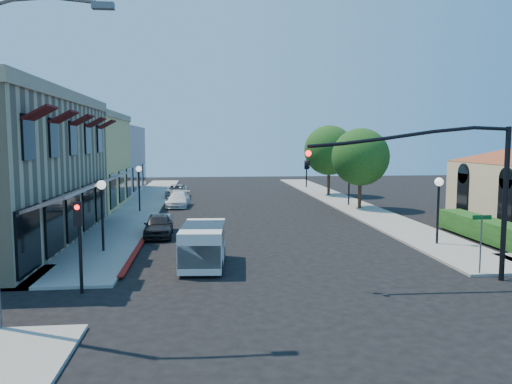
{
  "coord_description": "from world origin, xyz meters",
  "views": [
    {
      "loc": [
        -3.59,
        -16.52,
        5.44
      ],
      "look_at": [
        -0.68,
        11.16,
        2.6
      ],
      "focal_mm": 35.0,
      "sensor_mm": 36.0,
      "label": 1
    }
  ],
  "objects": [
    {
      "name": "ground",
      "position": [
        0.0,
        0.0,
        0.0
      ],
      "size": [
        120.0,
        120.0,
        0.0
      ],
      "primitive_type": "plane",
      "color": "black",
      "rests_on": "ground"
    },
    {
      "name": "lamppost_left_far",
      "position": [
        -8.5,
        22.0,
        2.74
      ],
      "size": [
        0.44,
        0.44,
        3.57
      ],
      "color": "black",
      "rests_on": "ground"
    },
    {
      "name": "parked_car_a",
      "position": [
        -6.19,
        12.0,
        0.66
      ],
      "size": [
        1.67,
        3.91,
        1.32
      ],
      "primitive_type": "imported",
      "rotation": [
        0.0,
        0.0,
        0.03
      ],
      "color": "black",
      "rests_on": "ground"
    },
    {
      "name": "yellow_stucco_building",
      "position": [
        -15.5,
        26.0,
        3.8
      ],
      "size": [
        10.0,
        12.0,
        7.6
      ],
      "primitive_type": "cube",
      "color": "#E7CC68",
      "rests_on": "ground"
    },
    {
      "name": "street_tree_b",
      "position": [
        8.8,
        32.0,
        4.54
      ],
      "size": [
        4.94,
        4.94,
        7.02
      ],
      "color": "#301D13",
      "rests_on": "ground"
    },
    {
      "name": "lamppost_left_near",
      "position": [
        -8.5,
        8.0,
        2.74
      ],
      "size": [
        0.44,
        0.44,
        3.57
      ],
      "color": "black",
      "rests_on": "ground"
    },
    {
      "name": "secondary_signal",
      "position": [
        -8.0,
        1.41,
        2.32
      ],
      "size": [
        0.28,
        0.42,
        3.32
      ],
      "color": "black",
      "rests_on": "ground"
    },
    {
      "name": "parked_car_d",
      "position": [
        -6.2,
        32.0,
        0.63
      ],
      "size": [
        2.13,
        4.53,
        1.25
      ],
      "primitive_type": "imported",
      "rotation": [
        0.0,
        0.0,
        0.01
      ],
      "color": "#A2A4A7",
      "rests_on": "ground"
    },
    {
      "name": "street_name_sign",
      "position": [
        7.5,
        2.2,
        1.7
      ],
      "size": [
        0.8,
        0.06,
        2.5
      ],
      "color": "#595B5E",
      "rests_on": "ground"
    },
    {
      "name": "hedge",
      "position": [
        11.7,
        9.0,
        0.0
      ],
      "size": [
        1.4,
        8.0,
        1.1
      ],
      "primitive_type": "cube",
      "color": "#183D11",
      "rests_on": "ground"
    },
    {
      "name": "cobra_streetlight",
      "position": [
        -9.15,
        -2.0,
        5.27
      ],
      "size": [
        3.6,
        0.25,
        9.31
      ],
      "color": "#595B5E",
      "rests_on": "ground"
    },
    {
      "name": "parked_car_b",
      "position": [
        -6.2,
        13.0,
        0.55
      ],
      "size": [
        1.45,
        3.44,
        1.11
      ],
      "primitive_type": "imported",
      "rotation": [
        0.0,
        0.0,
        -0.08
      ],
      "color": "#9A9D9F",
      "rests_on": "ground"
    },
    {
      "name": "sidewalk_right",
      "position": [
        8.75,
        27.0,
        0.06
      ],
      "size": [
        3.5,
        50.0,
        0.12
      ],
      "primitive_type": "cube",
      "color": "gray",
      "rests_on": "ground"
    },
    {
      "name": "signal_mast_arm",
      "position": [
        5.86,
        1.5,
        4.09
      ],
      "size": [
        8.01,
        0.39,
        6.0
      ],
      "color": "black",
      "rests_on": "ground"
    },
    {
      "name": "parked_car_c",
      "position": [
        -5.72,
        25.0,
        0.61
      ],
      "size": [
        2.06,
        4.35,
        1.23
      ],
      "primitive_type": "imported",
      "rotation": [
        0.0,
        0.0,
        -0.08
      ],
      "color": "white",
      "rests_on": "ground"
    },
    {
      "name": "lamppost_right_near",
      "position": [
        8.5,
        8.0,
        2.74
      ],
      "size": [
        0.44,
        0.44,
        3.57
      ],
      "color": "black",
      "rests_on": "ground"
    },
    {
      "name": "street_tree_a",
      "position": [
        8.8,
        22.0,
        4.19
      ],
      "size": [
        4.56,
        4.56,
        6.48
      ],
      "color": "#301D13",
      "rests_on": "ground"
    },
    {
      "name": "white_van",
      "position": [
        -3.66,
        4.85,
        1.05
      ],
      "size": [
        2.07,
        4.2,
        1.81
      ],
      "color": "silver",
      "rests_on": "ground"
    },
    {
      "name": "pink_stucco_building",
      "position": [
        -15.5,
        38.0,
        3.5
      ],
      "size": [
        10.0,
        12.0,
        7.0
      ],
      "primitive_type": "cube",
      "color": "tan",
      "rests_on": "ground"
    },
    {
      "name": "lamppost_right_far",
      "position": [
        8.5,
        24.0,
        2.74
      ],
      "size": [
        0.44,
        0.44,
        3.57
      ],
      "color": "black",
      "rests_on": "ground"
    },
    {
      "name": "sidewalk_left",
      "position": [
        -8.75,
        27.0,
        0.06
      ],
      "size": [
        3.5,
        50.0,
        0.12
      ],
      "primitive_type": "cube",
      "color": "gray",
      "rests_on": "ground"
    },
    {
      "name": "curb_red_strip",
      "position": [
        -6.9,
        8.0,
        0.0
      ],
      "size": [
        0.25,
        10.0,
        0.06
      ],
      "primitive_type": "cube",
      "color": "maroon",
      "rests_on": "ground"
    }
  ]
}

